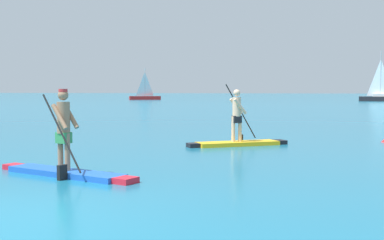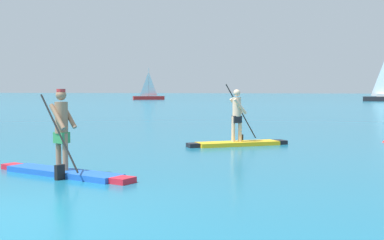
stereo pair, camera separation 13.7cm
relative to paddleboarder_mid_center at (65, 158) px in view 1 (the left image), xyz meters
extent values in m
cube|color=blue|center=(-0.01, 0.01, -0.31)|extent=(2.83, 1.45, 0.11)
cube|color=red|center=(1.48, -0.50, -0.31)|extent=(0.46, 0.49, 0.11)
cube|color=red|center=(-1.50, 0.52, -0.31)|extent=(0.44, 0.44, 0.11)
cylinder|color=#997051|center=(0.06, -0.01, 0.12)|extent=(0.11, 0.11, 0.74)
cylinder|color=#997051|center=(-0.13, 0.05, 0.12)|extent=(0.11, 0.11, 0.74)
cube|color=#338C4C|center=(-0.03, 0.02, 0.40)|extent=(0.32, 0.29, 0.22)
cylinder|color=#997051|center=(-0.03, 0.02, 0.81)|extent=(0.26, 0.26, 0.63)
sphere|color=#997051|center=(-0.03, 0.02, 1.26)|extent=(0.21, 0.21, 0.21)
cylinder|color=red|center=(-0.03, 0.02, 1.35)|extent=(0.18, 0.18, 0.06)
cylinder|color=#997051|center=(0.06, 0.15, 0.83)|extent=(0.42, 0.21, 0.53)
cylinder|color=#997051|center=(-0.04, -0.14, 0.83)|extent=(0.42, 0.21, 0.53)
cylinder|color=black|center=(0.17, -0.46, 0.54)|extent=(0.98, 0.38, 1.48)
cube|color=black|center=(0.17, -0.46, -0.23)|extent=(0.14, 0.22, 0.32)
cube|color=yellow|center=(2.52, 6.36, -0.30)|extent=(2.54, 2.01, 0.12)
cube|color=black|center=(3.73, 7.17, -0.30)|extent=(0.54, 0.58, 0.12)
cube|color=black|center=(1.30, 5.56, -0.30)|extent=(0.50, 0.52, 0.12)
cylinder|color=beige|center=(2.58, 6.41, 0.15)|extent=(0.11, 0.11, 0.78)
cylinder|color=beige|center=(2.39, 6.28, 0.15)|extent=(0.11, 0.11, 0.78)
cube|color=black|center=(2.49, 6.35, 0.45)|extent=(0.34, 0.33, 0.22)
cylinder|color=beige|center=(2.49, 6.35, 0.84)|extent=(0.26, 0.26, 0.59)
sphere|color=beige|center=(2.49, 6.35, 1.27)|extent=(0.21, 0.21, 0.21)
cylinder|color=beige|center=(2.44, 6.50, 0.85)|extent=(0.40, 0.31, 0.52)
cylinder|color=beige|center=(2.61, 6.25, 0.85)|extent=(0.40, 0.31, 0.52)
cylinder|color=black|center=(2.53, 6.91, 0.67)|extent=(0.90, 0.65, 1.74)
cube|color=black|center=(2.53, 6.91, -0.22)|extent=(0.18, 0.21, 0.32)
cube|color=#A51E1E|center=(-23.42, 73.11, -0.07)|extent=(5.09, 3.66, 0.60)
cylinder|color=#B2B2B7|center=(-23.42, 73.11, 2.63)|extent=(0.12, 0.12, 4.79)
pyramid|color=white|center=(-23.42, 73.11, 2.34)|extent=(1.69, 1.74, 4.01)
cube|color=black|center=(13.68, 70.47, -0.02)|extent=(6.05, 2.24, 0.69)
cylinder|color=#B2B2B7|center=(13.68, 70.47, 3.67)|extent=(0.12, 0.12, 6.69)
pyramid|color=white|center=(13.68, 70.47, 3.12)|extent=(2.66, 0.36, 5.40)
cube|color=silver|center=(13.68, 70.47, 0.53)|extent=(2.23, 1.39, 0.41)
camera|label=1|loc=(4.93, -9.40, 1.37)|focal=48.39mm
camera|label=2|loc=(5.06, -9.37, 1.37)|focal=48.39mm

